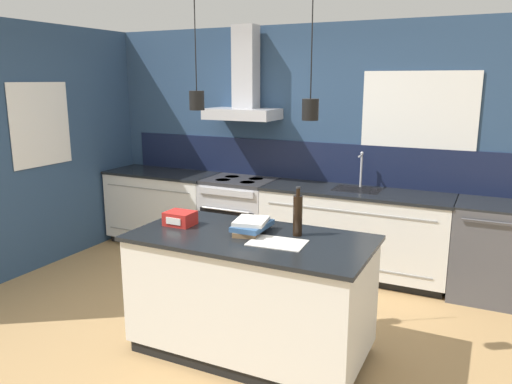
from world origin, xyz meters
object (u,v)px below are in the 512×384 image
Objects in this scene: oven_range at (240,218)px; dishwasher at (487,251)px; book_stack at (251,226)px; red_supply_box at (180,218)px; bottle_on_island at (298,215)px.

dishwasher is (2.61, 0.00, 0.00)m from oven_range.
dishwasher is 2.60× the size of book_stack.
oven_range is 2.60× the size of book_stack.
red_supply_box is at bearing -140.08° from dishwasher.
oven_range is 2.23m from bottle_on_island.
book_stack reaches higher than oven_range.
oven_range is at bearing -179.91° from dishwasher.
dishwasher is at bearing 47.92° from book_stack.
bottle_on_island reaches higher than dishwasher.
oven_range is at bearing 103.43° from red_supply_box.
oven_range is 2.09m from book_stack.
book_stack is 0.59m from red_supply_box.
book_stack is 1.61× the size of red_supply_box.
oven_range is 1.93m from red_supply_box.
bottle_on_island reaches higher than oven_range.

